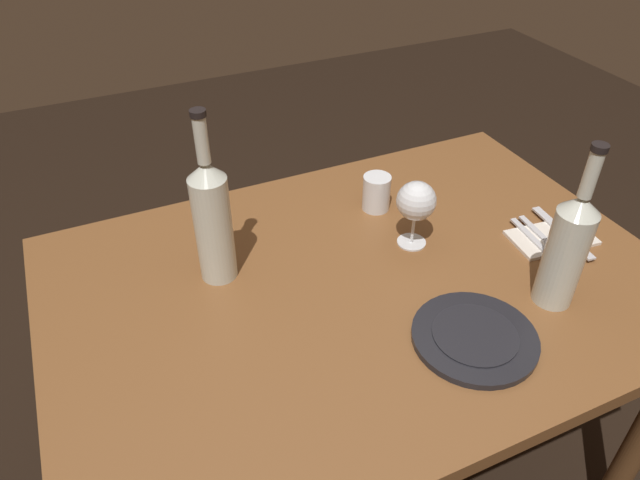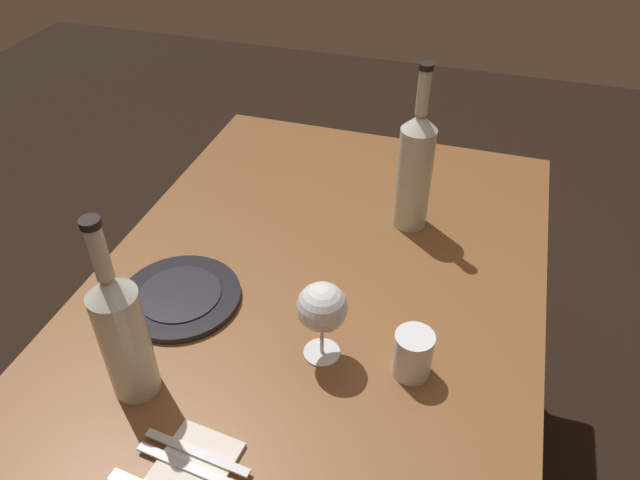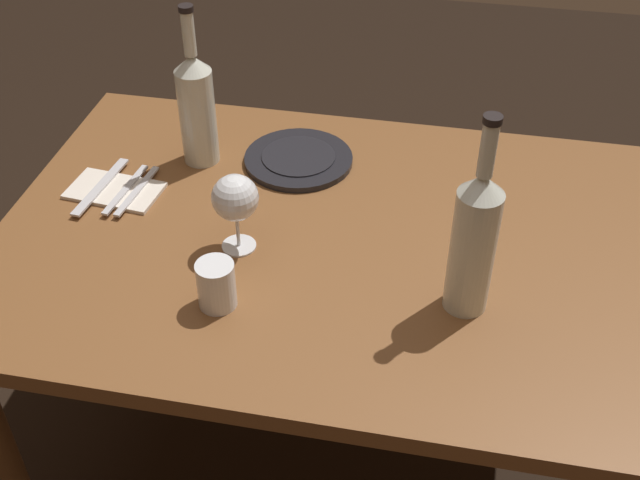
{
  "view_description": "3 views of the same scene",
  "coord_description": "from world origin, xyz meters",
  "px_view_note": "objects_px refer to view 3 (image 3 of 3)",
  "views": [
    {
      "loc": [
        -0.47,
        -0.81,
        1.56
      ],
      "look_at": [
        -0.08,
        0.05,
        0.84
      ],
      "focal_mm": 32.9,
      "sensor_mm": 36.0,
      "label": 1
    },
    {
      "loc": [
        0.85,
        0.28,
        1.58
      ],
      "look_at": [
        0.0,
        0.01,
        0.86
      ],
      "focal_mm": 34.01,
      "sensor_mm": 36.0,
      "label": 2
    },
    {
      "loc": [
        -0.22,
        1.2,
        1.72
      ],
      "look_at": [
        0.0,
        0.08,
        0.79
      ],
      "focal_mm": 45.07,
      "sensor_mm": 36.0,
      "label": 3
    }
  ],
  "objects_px": {
    "wine_bottle": "(474,240)",
    "folded_napkin": "(115,191)",
    "fork_outer": "(137,191)",
    "wine_glass_left": "(235,199)",
    "table_knife": "(101,186)",
    "dinner_plate": "(299,159)",
    "fork_inner": "(126,189)",
    "wine_bottle_second": "(197,106)",
    "water_tumbler": "(217,287)"
  },
  "relations": [
    {
      "from": "wine_bottle",
      "to": "folded_napkin",
      "type": "relative_size",
      "value": 1.9
    },
    {
      "from": "wine_bottle",
      "to": "fork_outer",
      "type": "distance_m",
      "value": 0.72
    },
    {
      "from": "wine_bottle",
      "to": "wine_glass_left",
      "type": "bearing_deg",
      "value": -10.03
    },
    {
      "from": "table_knife",
      "to": "fork_outer",
      "type": "bearing_deg",
      "value": 180.0
    },
    {
      "from": "wine_glass_left",
      "to": "wine_bottle",
      "type": "xyz_separation_m",
      "value": [
        -0.43,
        0.08,
        0.03
      ]
    },
    {
      "from": "wine_glass_left",
      "to": "dinner_plate",
      "type": "xyz_separation_m",
      "value": [
        -0.05,
        -0.31,
        -0.1
      ]
    },
    {
      "from": "wine_glass_left",
      "to": "fork_inner",
      "type": "xyz_separation_m",
      "value": [
        0.28,
        -0.12,
        -0.1
      ]
    },
    {
      "from": "wine_bottle",
      "to": "wine_bottle_second",
      "type": "height_order",
      "value": "wine_bottle"
    },
    {
      "from": "wine_glass_left",
      "to": "wine_bottle_second",
      "type": "xyz_separation_m",
      "value": [
        0.16,
        -0.28,
        0.02
      ]
    },
    {
      "from": "fork_inner",
      "to": "fork_outer",
      "type": "height_order",
      "value": "same"
    },
    {
      "from": "wine_bottle_second",
      "to": "dinner_plate",
      "type": "distance_m",
      "value": 0.25
    },
    {
      "from": "wine_bottle",
      "to": "water_tumbler",
      "type": "relative_size",
      "value": 4.25
    },
    {
      "from": "table_knife",
      "to": "dinner_plate",
      "type": "bearing_deg",
      "value": -154.19
    },
    {
      "from": "wine_bottle_second",
      "to": "folded_napkin",
      "type": "height_order",
      "value": "wine_bottle_second"
    },
    {
      "from": "wine_glass_left",
      "to": "wine_bottle",
      "type": "relative_size",
      "value": 0.42
    },
    {
      "from": "wine_glass_left",
      "to": "wine_bottle",
      "type": "bearing_deg",
      "value": 169.97
    },
    {
      "from": "wine_bottle",
      "to": "table_knife",
      "type": "distance_m",
      "value": 0.8
    },
    {
      "from": "fork_outer",
      "to": "wine_bottle",
      "type": "bearing_deg",
      "value": 163.86
    },
    {
      "from": "wine_bottle_second",
      "to": "table_knife",
      "type": "bearing_deg",
      "value": 42.32
    },
    {
      "from": "fork_inner",
      "to": "fork_outer",
      "type": "bearing_deg",
      "value": 180.0
    },
    {
      "from": "water_tumbler",
      "to": "fork_outer",
      "type": "distance_m",
      "value": 0.38
    },
    {
      "from": "wine_bottle",
      "to": "fork_inner",
      "type": "relative_size",
      "value": 2.1
    },
    {
      "from": "water_tumbler",
      "to": "dinner_plate",
      "type": "distance_m",
      "value": 0.47
    },
    {
      "from": "wine_bottle",
      "to": "table_knife",
      "type": "relative_size",
      "value": 1.8
    },
    {
      "from": "wine_glass_left",
      "to": "fork_inner",
      "type": "relative_size",
      "value": 0.88
    },
    {
      "from": "folded_napkin",
      "to": "fork_inner",
      "type": "xyz_separation_m",
      "value": [
        -0.03,
        0.0,
        0.01
      ]
    },
    {
      "from": "folded_napkin",
      "to": "fork_outer",
      "type": "relative_size",
      "value": 1.11
    },
    {
      "from": "wine_glass_left",
      "to": "table_knife",
      "type": "xyz_separation_m",
      "value": [
        0.33,
        -0.12,
        -0.1
      ]
    },
    {
      "from": "wine_bottle",
      "to": "water_tumbler",
      "type": "height_order",
      "value": "wine_bottle"
    },
    {
      "from": "fork_inner",
      "to": "wine_glass_left",
      "type": "bearing_deg",
      "value": 156.32
    },
    {
      "from": "fork_inner",
      "to": "fork_outer",
      "type": "xyz_separation_m",
      "value": [
        -0.03,
        0.0,
        0.0
      ]
    },
    {
      "from": "fork_inner",
      "to": "table_knife",
      "type": "bearing_deg",
      "value": 0.0
    },
    {
      "from": "wine_glass_left",
      "to": "fork_outer",
      "type": "xyz_separation_m",
      "value": [
        0.25,
        -0.12,
        -0.1
      ]
    },
    {
      "from": "wine_glass_left",
      "to": "table_knife",
      "type": "distance_m",
      "value": 0.37
    },
    {
      "from": "wine_bottle",
      "to": "wine_bottle_second",
      "type": "relative_size",
      "value": 1.08
    },
    {
      "from": "wine_bottle_second",
      "to": "water_tumbler",
      "type": "relative_size",
      "value": 3.95
    },
    {
      "from": "fork_outer",
      "to": "table_knife",
      "type": "relative_size",
      "value": 0.86
    },
    {
      "from": "water_tumbler",
      "to": "folded_napkin",
      "type": "distance_m",
      "value": 0.42
    },
    {
      "from": "dinner_plate",
      "to": "fork_inner",
      "type": "relative_size",
      "value": 1.32
    },
    {
      "from": "folded_napkin",
      "to": "table_knife",
      "type": "bearing_deg",
      "value": 0.0
    },
    {
      "from": "dinner_plate",
      "to": "table_knife",
      "type": "xyz_separation_m",
      "value": [
        0.38,
        0.18,
        0.0
      ]
    },
    {
      "from": "water_tumbler",
      "to": "dinner_plate",
      "type": "bearing_deg",
      "value": -95.26
    },
    {
      "from": "table_knife",
      "to": "wine_bottle",
      "type": "bearing_deg",
      "value": 165.48
    },
    {
      "from": "table_knife",
      "to": "wine_bottle_second",
      "type": "bearing_deg",
      "value": -137.68
    },
    {
      "from": "wine_bottle",
      "to": "water_tumbler",
      "type": "distance_m",
      "value": 0.45
    },
    {
      "from": "fork_outer",
      "to": "table_knife",
      "type": "bearing_deg",
      "value": 0.0
    },
    {
      "from": "wine_glass_left",
      "to": "wine_bottle_second",
      "type": "height_order",
      "value": "wine_bottle_second"
    },
    {
      "from": "folded_napkin",
      "to": "fork_inner",
      "type": "relative_size",
      "value": 1.11
    },
    {
      "from": "wine_glass_left",
      "to": "water_tumbler",
      "type": "bearing_deg",
      "value": 92.41
    },
    {
      "from": "wine_bottle_second",
      "to": "fork_outer",
      "type": "bearing_deg",
      "value": 59.73
    }
  ]
}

